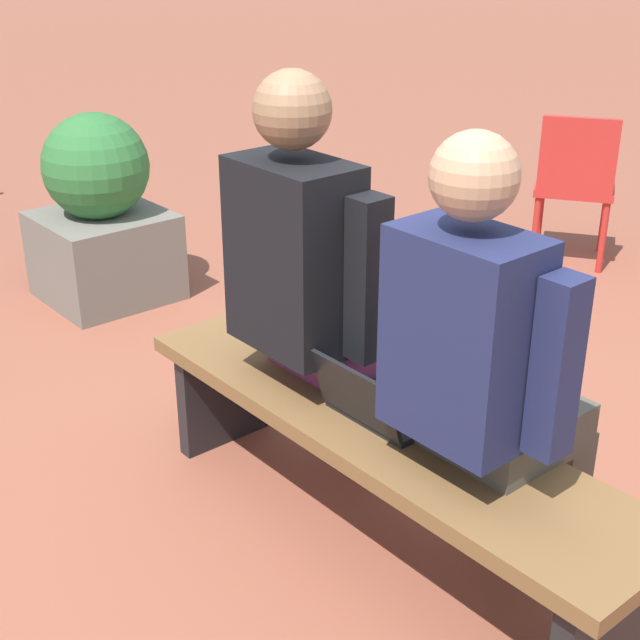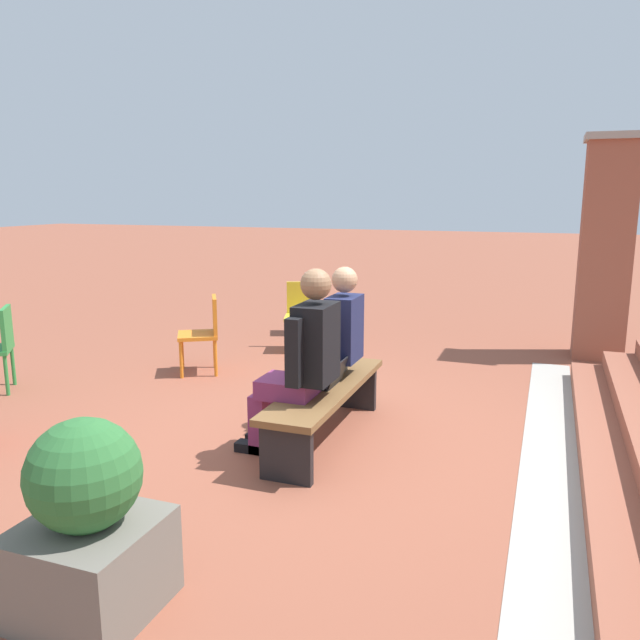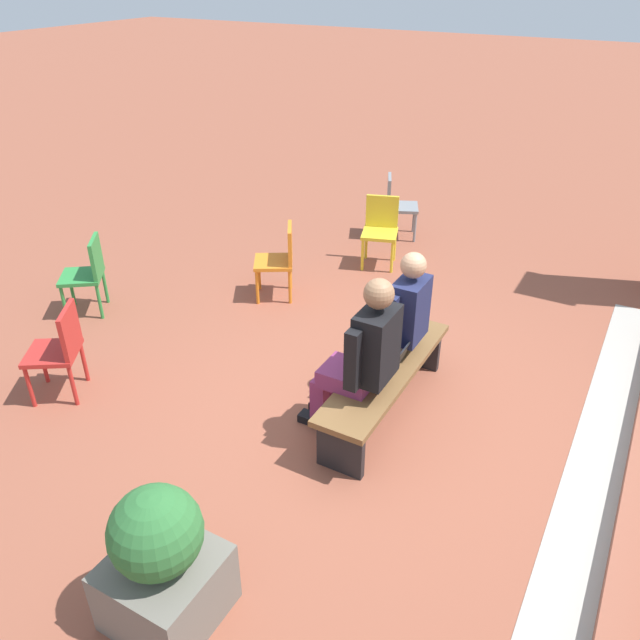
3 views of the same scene
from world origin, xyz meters
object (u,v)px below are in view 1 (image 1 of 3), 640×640
(bench, at_px, (377,445))
(person_adult, at_px, (323,285))
(planter, at_px, (101,215))
(person_student, at_px, (487,368))
(plastic_chair_mid_courtyard, at_px, (575,180))
(laptop, at_px, (377,404))

(bench, bearing_deg, person_adult, -12.09)
(bench, distance_m, planter, 2.36)
(planter, bearing_deg, person_adult, 172.86)
(person_adult, xyz_separation_m, planter, (2.01, -0.25, -0.31))
(person_student, height_order, plastic_chair_mid_courtyard, person_student)
(person_student, bearing_deg, person_adult, -0.29)
(person_student, xyz_separation_m, laptop, (0.32, 0.08, -0.22))
(laptop, distance_m, planter, 2.37)
(person_student, height_order, laptop, person_student)
(person_student, distance_m, laptop, 0.40)
(person_student, xyz_separation_m, planter, (2.67, -0.25, -0.28))
(bench, distance_m, person_adult, 0.52)
(bench, xyz_separation_m, laptop, (-0.01, 0.01, 0.15))
(bench, distance_m, laptop, 0.15)
(bench, bearing_deg, planter, -7.85)
(plastic_chair_mid_courtyard, distance_m, planter, 2.53)
(bench, relative_size, person_student, 1.33)
(person_adult, bearing_deg, planter, -7.14)
(laptop, relative_size, planter, 0.34)
(bench, xyz_separation_m, planter, (2.34, -0.32, 0.08))
(laptop, bearing_deg, person_student, -166.07)
(bench, bearing_deg, plastic_chair_mid_courtyard, -66.34)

